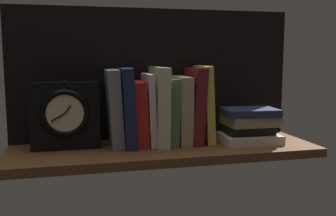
# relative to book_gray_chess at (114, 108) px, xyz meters

# --- Properties ---
(ground_plane) EXTENTS (0.89, 0.27, 0.03)m
(ground_plane) POSITION_rel_book_gray_chess_xyz_m (0.14, -0.04, -0.12)
(ground_plane) COLOR brown
(back_panel) EXTENTS (0.89, 0.01, 0.41)m
(back_panel) POSITION_rel_book_gray_chess_xyz_m (0.14, 0.09, 0.09)
(back_panel) COLOR black
(back_panel) RESTS_ON ground_plane
(book_gray_chess) EXTENTS (0.05, 0.12, 0.22)m
(book_gray_chess) POSITION_rel_book_gray_chess_xyz_m (0.00, 0.00, 0.00)
(book_gray_chess) COLOR gray
(book_gray_chess) RESTS_ON ground_plane
(book_navy_bierce) EXTENTS (0.04, 0.15, 0.23)m
(book_navy_bierce) POSITION_rel_book_gray_chess_xyz_m (0.04, 0.00, 0.00)
(book_navy_bierce) COLOR #192147
(book_navy_bierce) RESTS_ON ground_plane
(book_red_requiem) EXTENTS (0.04, 0.13, 0.19)m
(book_red_requiem) POSITION_rel_book_gray_chess_xyz_m (0.07, 0.00, -0.02)
(book_red_requiem) COLOR red
(book_red_requiem) RESTS_ON ground_plane
(book_white_catcher) EXTENTS (0.03, 0.13, 0.21)m
(book_white_catcher) POSITION_rel_book_gray_chess_xyz_m (0.10, 0.00, -0.01)
(book_white_catcher) COLOR silver
(book_white_catcher) RESTS_ON ground_plane
(book_cream_twain) EXTENTS (0.04, 0.16, 0.23)m
(book_cream_twain) POSITION_rel_book_gray_chess_xyz_m (0.13, 0.00, 0.00)
(book_cream_twain) COLOR beige
(book_cream_twain) RESTS_ON ground_plane
(book_green_romantic) EXTENTS (0.03, 0.14, 0.20)m
(book_green_romantic) POSITION_rel_book_gray_chess_xyz_m (0.17, 0.00, -0.01)
(book_green_romantic) COLOR #476B44
(book_green_romantic) RESTS_ON ground_plane
(book_tan_shortstories) EXTENTS (0.04, 0.13, 0.20)m
(book_tan_shortstories) POSITION_rel_book_gray_chess_xyz_m (0.20, 0.00, -0.01)
(book_tan_shortstories) COLOR tan
(book_tan_shortstories) RESTS_ON ground_plane
(book_maroon_dawkins) EXTENTS (0.04, 0.14, 0.23)m
(book_maroon_dawkins) POSITION_rel_book_gray_chess_xyz_m (0.24, 0.00, 0.00)
(book_maroon_dawkins) COLOR maroon
(book_maroon_dawkins) RESTS_ON ground_plane
(book_yellow_seinlanguage) EXTENTS (0.04, 0.12, 0.23)m
(book_yellow_seinlanguage) POSITION_rel_book_gray_chess_xyz_m (0.27, 0.00, 0.00)
(book_yellow_seinlanguage) COLOR gold
(book_yellow_seinlanguage) RESTS_ON ground_plane
(framed_clock) EXTENTS (0.19, 0.06, 0.19)m
(framed_clock) POSITION_rel_book_gray_chess_xyz_m (-0.14, 0.00, -0.01)
(framed_clock) COLOR black
(framed_clock) RESTS_ON ground_plane
(book_stack_side) EXTENTS (0.18, 0.13, 0.11)m
(book_stack_side) POSITION_rel_book_gray_chess_xyz_m (0.40, -0.05, -0.06)
(book_stack_side) COLOR beige
(book_stack_side) RESTS_ON ground_plane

